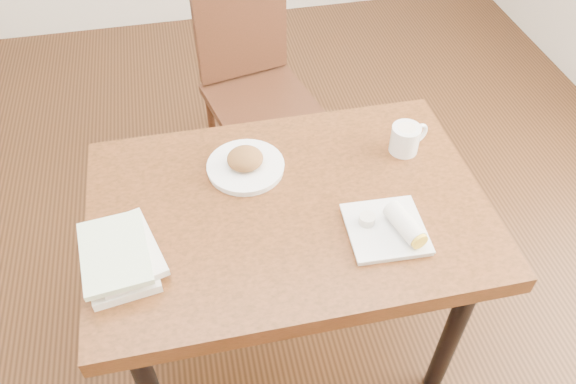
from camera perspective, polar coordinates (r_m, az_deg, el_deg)
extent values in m
cube|color=#472814|center=(2.24, 0.00, -14.46)|extent=(4.00, 5.00, 0.01)
cube|color=brown|center=(1.64, 0.00, -1.93)|extent=(1.14, 0.78, 0.06)
cylinder|color=black|center=(1.91, 16.34, -13.61)|extent=(0.06, 0.06, 0.69)
cylinder|color=black|center=(2.12, -14.36, -4.90)|extent=(0.06, 0.06, 0.69)
cylinder|color=black|center=(2.22, 10.43, -1.01)|extent=(0.06, 0.06, 0.69)
cylinder|color=#401E12|center=(2.79, -0.60, 8.03)|extent=(0.04, 0.04, 0.45)
cylinder|color=#401E12|center=(2.69, -7.64, 5.98)|extent=(0.04, 0.04, 0.45)
cylinder|color=#401E12|center=(2.54, 2.75, 3.46)|extent=(0.04, 0.04, 0.45)
cylinder|color=#401E12|center=(2.44, -4.84, 1.06)|extent=(0.04, 0.04, 0.45)
cube|color=#401E12|center=(2.45, -2.78, 9.09)|extent=(0.50, 0.50, 0.04)
cube|color=#401E12|center=(2.46, -4.78, 16.35)|extent=(0.40, 0.13, 0.45)
cylinder|color=white|center=(1.72, -4.31, 2.48)|extent=(0.23, 0.23, 0.01)
cylinder|color=white|center=(1.72, -4.33, 2.73)|extent=(0.24, 0.24, 0.01)
ellipsoid|color=#B27538|center=(1.70, -4.38, 3.40)|extent=(0.12, 0.11, 0.06)
cylinder|color=white|center=(1.80, 11.79, 5.29)|extent=(0.09, 0.09, 0.09)
torus|color=white|center=(1.83, 13.07, 5.80)|extent=(0.07, 0.04, 0.07)
cylinder|color=tan|center=(1.77, 11.99, 6.31)|extent=(0.08, 0.08, 0.01)
cylinder|color=#F2E5CC|center=(1.77, 12.00, 6.38)|extent=(0.05, 0.05, 0.00)
cube|color=white|center=(1.57, 9.86, -3.81)|extent=(0.22, 0.22, 0.01)
cube|color=white|center=(1.57, 9.90, -3.61)|extent=(0.22, 0.22, 0.01)
cylinder|color=white|center=(1.55, 11.74, -3.16)|extent=(0.08, 0.14, 0.05)
cylinder|color=yellow|center=(1.52, 13.13, -4.81)|extent=(0.05, 0.03, 0.05)
cylinder|color=silver|center=(1.56, 8.04, -2.76)|extent=(0.04, 0.04, 0.03)
cylinder|color=red|center=(1.55, 8.07, -2.53)|extent=(0.04, 0.04, 0.01)
cube|color=white|center=(1.54, -16.64, -6.75)|extent=(0.20, 0.27, 0.03)
cube|color=silver|center=(1.52, -16.34, -5.81)|extent=(0.23, 0.28, 0.02)
cube|color=#ABD890|center=(1.50, -17.23, -5.90)|extent=(0.19, 0.26, 0.02)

